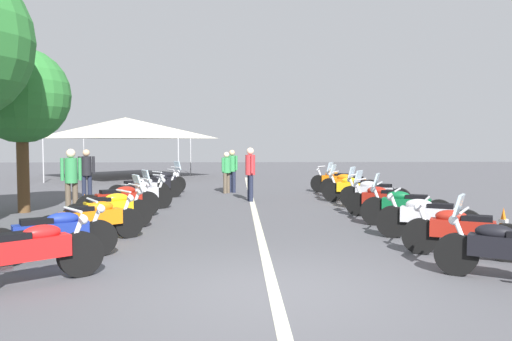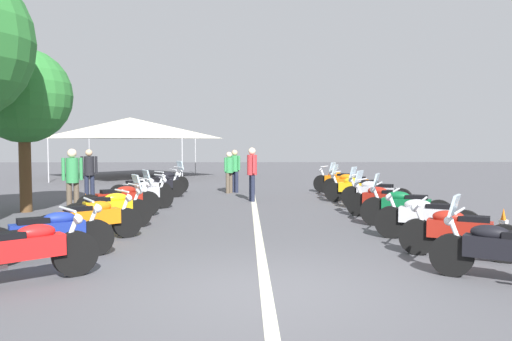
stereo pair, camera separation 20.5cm
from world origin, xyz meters
name	(u,v)px [view 1 (the left image)]	position (x,y,z in m)	size (l,w,h in m)	color
ground_plane	(274,292)	(0.00, 0.00, 0.00)	(80.00, 80.00, 0.00)	#4C4C51
lane_centre_stripe	(255,214)	(7.07, 0.00, 0.00)	(27.00, 0.16, 0.01)	beige
motorcycle_left_row_0	(30,252)	(0.44, 3.31, 0.46)	(1.42, 1.73, 1.01)	black
motorcycle_left_row_1	(53,234)	(1.82, 3.50, 0.45)	(1.21, 1.92, 0.99)	black
motorcycle_left_row_2	(92,220)	(3.37, 3.29, 0.45)	(1.43, 1.79, 0.98)	black
motorcycle_left_row_3	(110,209)	(4.72, 3.28, 0.47)	(1.18, 1.77, 1.21)	black
motorcycle_left_row_4	(120,200)	(6.42, 3.45, 0.47)	(1.27, 1.90, 1.22)	black
motorcycle_left_row_5	(139,195)	(7.85, 3.26, 0.46)	(1.45, 1.77, 1.00)	black
motorcycle_left_row_6	(140,189)	(9.34, 3.51, 0.46)	(1.33, 1.76, 1.00)	black
motorcycle_left_row_7	(155,185)	(10.92, 3.28, 0.45)	(1.08, 1.80, 0.99)	black
motorcycle_left_row_8	(162,182)	(12.36, 3.28, 0.46)	(1.40, 1.71, 1.20)	black
motorcycle_right_row_0	(506,249)	(0.40, -3.28, 0.46)	(1.21, 1.73, 1.20)	black
motorcycle_right_row_1	(461,231)	(1.86, -3.30, 0.45)	(1.05, 1.83, 0.99)	black
motorcycle_right_row_2	(427,217)	(3.36, -3.29, 0.46)	(1.07, 1.89, 1.01)	black
motorcycle_right_row_3	(405,206)	(4.89, -3.36, 0.47)	(1.03, 1.94, 1.22)	black
motorcycle_right_row_4	(382,200)	(6.26, -3.23, 0.46)	(1.27, 1.74, 1.20)	black
motorcycle_right_row_5	(374,193)	(7.89, -3.45, 0.47)	(1.22, 1.84, 1.21)	black
motorcycle_right_row_6	(354,188)	(9.42, -3.24, 0.46)	(1.16, 1.95, 1.20)	black
motorcycle_right_row_7	(348,184)	(10.81, -3.36, 0.47)	(1.20, 1.88, 1.22)	black
motorcycle_right_row_8	(336,181)	(12.39, -3.22, 0.46)	(1.25, 1.80, 1.01)	black
traffic_cone_0	(85,206)	(6.64, 4.41, 0.29)	(0.36, 0.36, 0.61)	orange
traffic_cone_1	(503,223)	(3.59, -4.96, 0.29)	(0.36, 0.36, 0.61)	orange
bystander_0	(87,171)	(10.26, 5.42, 0.99)	(0.32, 0.50, 1.69)	#1E2338
bystander_1	(232,168)	(12.79, 0.68, 0.95)	(0.38, 0.42, 1.63)	#1E2338
bystander_2	(250,170)	(9.94, 0.06, 1.03)	(0.52, 0.32, 1.75)	#1E2338
bystander_3	(226,169)	(12.53, 0.88, 0.90)	(0.44, 0.35, 1.55)	brown
bystander_4	(71,177)	(6.85, 4.81, 1.04)	(0.32, 0.49, 1.77)	brown
roadside_tree_1	(21,96)	(7.62, 6.36, 3.19)	(2.60, 2.60, 4.52)	brown
event_tent	(125,128)	(20.58, 6.39, 2.65)	(6.97, 6.97, 3.20)	beige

